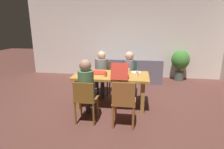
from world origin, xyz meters
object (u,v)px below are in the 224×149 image
at_px(dining_table, 111,79).
at_px(couch, 129,73).
at_px(pizza_box_1, 120,75).
at_px(drinking_glass_0, 129,71).
at_px(plate_0, 136,72).
at_px(drinking_glass_1, 106,74).
at_px(chair_1, 129,76).
at_px(potted_plant, 180,62).
at_px(person_1, 129,70).
at_px(person_2, 101,70).
at_px(chair_2, 103,76).
at_px(person_0, 87,85).
at_px(chair_3, 124,102).
at_px(pizza_box_0, 98,72).
at_px(plate_1, 83,76).
at_px(chair_0, 85,99).
at_px(drinking_glass_2, 137,74).

xyz_separation_m(dining_table, couch, (0.29, 2.14, -0.40)).
xyz_separation_m(pizza_box_1, drinking_glass_0, (0.16, 0.37, 0.01)).
relative_size(plate_0, drinking_glass_1, 2.30).
xyz_separation_m(chair_1, potted_plant, (1.66, 1.56, 0.15)).
xyz_separation_m(plate_0, drinking_glass_1, (-0.66, -0.45, 0.05)).
relative_size(person_1, plate_0, 4.92).
xyz_separation_m(dining_table, person_2, (-0.38, 0.70, 0.04)).
xyz_separation_m(dining_table, chair_2, (-0.38, 0.85, -0.18)).
bearing_deg(person_1, drinking_glass_0, -87.37).
bearing_deg(person_0, chair_3, -13.20).
xyz_separation_m(person_1, drinking_glass_0, (0.02, -0.53, 0.12)).
height_order(dining_table, potted_plant, potted_plant).
bearing_deg(pizza_box_0, chair_3, -53.81).
relative_size(chair_2, drinking_glass_0, 7.80).
bearing_deg(drinking_glass_1, plate_1, -169.65).
bearing_deg(person_2, potted_plant, 35.64).
bearing_deg(pizza_box_0, couch, 72.88).
relative_size(pizza_box_0, drinking_glass_0, 3.01).
xyz_separation_m(person_2, plate_1, (-0.21, -0.96, 0.07)).
xyz_separation_m(plate_1, couch, (0.88, 2.40, -0.50)).
relative_size(chair_2, chair_3, 0.98).
distance_m(chair_2, drinking_glass_1, 1.11).
relative_size(chair_0, plate_0, 3.51).
xyz_separation_m(person_0, chair_2, (0.00, 1.55, -0.24)).
bearing_deg(plate_0, potted_plant, 55.83).
height_order(person_1, person_2, same).
height_order(chair_0, person_0, person_0).
height_order(person_0, pizza_box_1, person_0).
distance_m(dining_table, pizza_box_0, 0.37).
bearing_deg(couch, plate_0, -81.51).
distance_m(plate_0, couch, 1.95).
bearing_deg(person_0, person_1, 62.41).
bearing_deg(plate_1, pizza_box_0, 55.16).
height_order(person_2, chair_3, person_2).
bearing_deg(dining_table, chair_3, -67.51).
height_order(person_0, person_1, person_0).
bearing_deg(chair_0, drinking_glass_2, 40.02).
relative_size(dining_table, person_1, 1.41).
xyz_separation_m(drinking_glass_1, couch, (0.39, 2.31, -0.55)).
xyz_separation_m(chair_0, chair_3, (0.74, -0.03, -0.00)).
distance_m(chair_3, drinking_glass_0, 1.11).
distance_m(chair_1, chair_3, 1.75).
bearing_deg(chair_2, person_0, -90.00).
bearing_deg(pizza_box_1, couch, 88.52).
bearing_deg(plate_1, chair_3, -32.92).
xyz_separation_m(couch, potted_plant, (1.74, 0.29, 0.38)).
bearing_deg(chair_1, drinking_glass_0, -87.94).
relative_size(chair_1, person_2, 0.76).
distance_m(chair_0, chair_1, 1.87).
bearing_deg(person_1, plate_0, -65.44).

